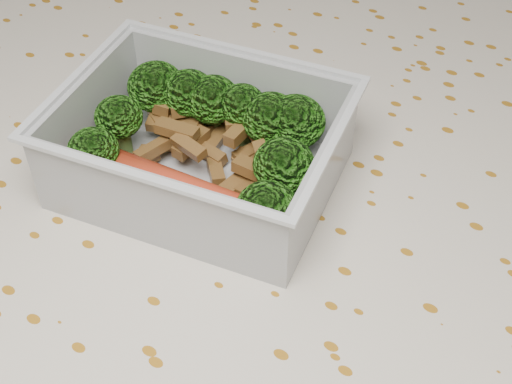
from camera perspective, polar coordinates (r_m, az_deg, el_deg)
The scene contains 6 objects.
dining_table at distance 0.56m, azimuth -0.66°, elevation -8.03°, with size 1.40×0.90×0.75m.
tablecloth at distance 0.52m, azimuth -0.71°, elevation -4.72°, with size 1.46×0.96×0.19m.
lunch_container at distance 0.51m, azimuth -4.39°, elevation 2.93°, with size 0.22×0.18×0.07m.
broccoli_florets at distance 0.51m, azimuth -2.88°, elevation 5.29°, with size 0.18×0.14×0.05m.
meat_pile at distance 0.52m, azimuth -3.30°, elevation 3.81°, with size 0.12×0.09×0.03m.
sausage at distance 0.48m, azimuth -5.94°, elevation -0.37°, with size 0.17×0.05×0.03m.
Camera 1 is at (0.19, -0.28, 1.12)m, focal length 50.00 mm.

